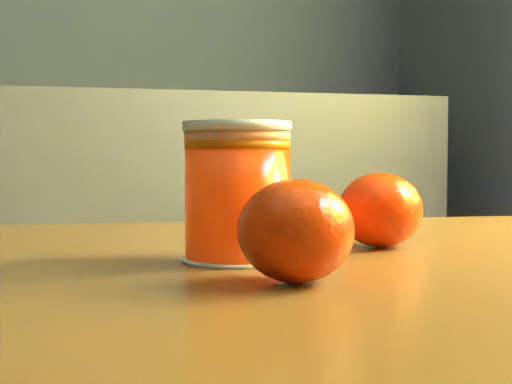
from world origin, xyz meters
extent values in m
cube|color=brown|center=(0.85, 0.10, 0.67)|extent=(0.97, 0.71, 0.04)
cylinder|color=#FF3605|center=(0.81, 0.12, 0.73)|extent=(0.07, 0.07, 0.08)
cylinder|color=#F09862|center=(0.81, 0.12, 0.77)|extent=(0.07, 0.07, 0.01)
cylinder|color=silver|center=(0.81, 0.12, 0.78)|extent=(0.08, 0.08, 0.00)
ellipsoid|color=red|center=(0.82, 0.03, 0.72)|extent=(0.08, 0.08, 0.06)
ellipsoid|color=red|center=(0.93, 0.17, 0.72)|extent=(0.08, 0.08, 0.06)
camera|label=1|loc=(0.69, -0.36, 0.76)|focal=50.00mm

